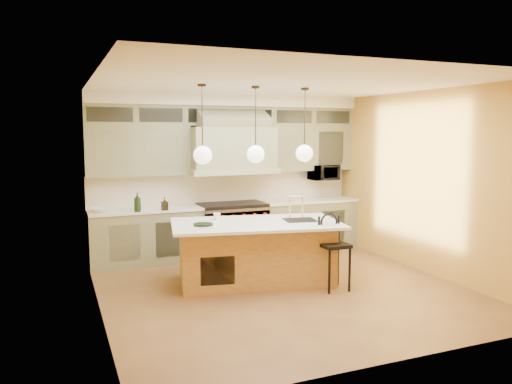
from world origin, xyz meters
name	(u,v)px	position (x,y,z in m)	size (l,w,h in m)	color
floor	(282,289)	(0.00, 0.00, 0.00)	(5.00, 5.00, 0.00)	brown
ceiling	(283,84)	(0.00, 0.00, 2.90)	(5.00, 5.00, 0.00)	white
wall_back	(226,175)	(0.00, 2.50, 1.45)	(5.00, 5.00, 0.00)	gold
wall_front	(395,217)	(0.00, -2.50, 1.45)	(5.00, 5.00, 0.00)	gold
wall_left	(97,198)	(-2.50, 0.00, 1.45)	(5.00, 5.00, 0.00)	gold
wall_right	(425,182)	(2.50, 0.00, 1.45)	(5.00, 5.00, 0.00)	gold
back_cabinetry	(230,177)	(0.00, 2.23, 1.43)	(5.00, 0.77, 2.90)	#777A5A
range	(232,229)	(0.00, 2.14, 0.49)	(1.20, 0.74, 0.96)	silver
kitchen_island	(256,251)	(-0.22, 0.45, 0.47)	(2.67, 1.75, 1.35)	olive
counter_stool	(333,247)	(0.68, -0.27, 0.62)	(0.39, 0.39, 1.09)	black
microwave	(324,172)	(1.95, 2.25, 1.45)	(0.54, 0.37, 0.30)	black
oil_bottle_a	(137,202)	(-1.72, 1.92, 1.10)	(0.12, 0.12, 0.31)	black
oil_bottle_b	(165,204)	(-1.27, 1.92, 1.05)	(0.10, 0.10, 0.21)	black
fruit_bowl	(100,209)	(-2.30, 2.15, 0.98)	(0.31, 0.31, 0.08)	white
cup	(217,216)	(-0.70, 0.83, 0.97)	(0.11, 0.11, 0.10)	white
pendant_left	(203,153)	(-1.03, 0.45, 1.95)	(0.26, 0.26, 1.11)	#2D2319
pendant_center	(256,152)	(-0.23, 0.45, 1.95)	(0.26, 0.26, 1.11)	#2D2319
pendant_right	(304,151)	(0.57, 0.45, 1.95)	(0.26, 0.26, 1.11)	#2D2319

